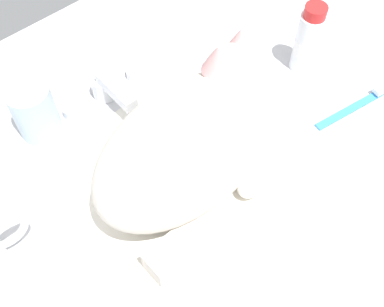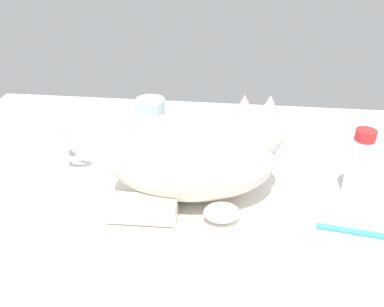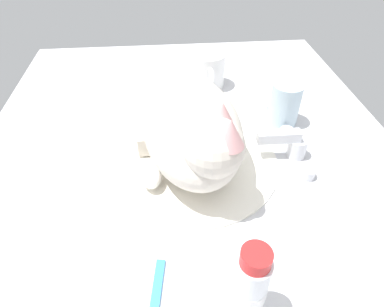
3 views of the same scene
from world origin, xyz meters
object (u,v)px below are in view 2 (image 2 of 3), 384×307
faucet (202,134)px  soap_bar (112,124)px  toothbrush (369,232)px  toothpaste_bottle (359,165)px  coffee_mug (47,147)px  rinse_cup (151,119)px  cat (199,154)px

faucet → soap_bar: 20.21cm
toothbrush → faucet: bearing=137.2°
faucet → toothpaste_bottle: bearing=-27.5°
faucet → coffee_mug: bearing=-156.8°
rinse_cup → toothpaste_bottle: (38.96, -16.33, 1.17)cm
rinse_cup → toothbrush: bearing=-35.3°
cat → toothpaste_bottle: bearing=8.5°
rinse_cup → toothbrush: (38.99, -27.65, -3.94)cm
coffee_mug → soap_bar: 17.01cm
rinse_cup → soap_bar: bearing=173.7°
faucet → soap_bar: (-20.02, 2.75, -0.23)cm
soap_bar → toothpaste_bottle: toothpaste_bottle is taller
coffee_mug → toothbrush: bearing=-13.8°
cat → soap_bar: (-21.28, 21.31, -5.94)cm
faucet → cat: size_ratio=0.49×
coffee_mug → toothpaste_bottle: (56.11, -2.51, 1.49)cm
toothbrush → rinse_cup: bearing=144.7°
toothbrush → soap_bar: bearing=149.2°
cat → soap_bar: cat is taller
faucet → toothpaste_bottle: (27.96, -14.58, 3.17)cm
cat → rinse_cup: (-12.26, 20.30, -3.70)cm
soap_bar → toothbrush: size_ratio=0.51×
faucet → soap_bar: bearing=172.2°
faucet → toothbrush: faucet is taller
faucet → rinse_cup: (-11.00, 1.75, 2.01)cm
rinse_cup → toothpaste_bottle: size_ratio=0.73×
soap_bar → toothbrush: (48.01, -28.65, -1.71)cm
toothpaste_bottle → rinse_cup: bearing=157.3°
coffee_mug → rinse_cup: size_ratio=1.36×
cat → toothbrush: cat is taller
cat → toothpaste_bottle: size_ratio=2.46×
coffee_mug → toothbrush: (56.15, -13.83, -3.62)cm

